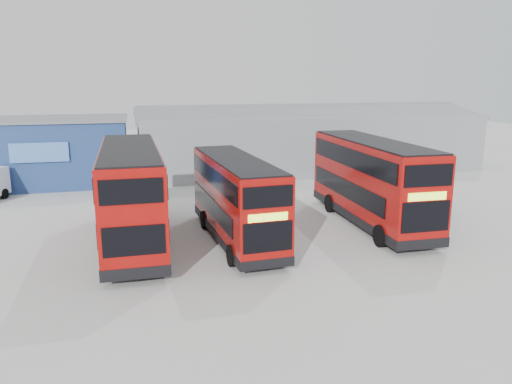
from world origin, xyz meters
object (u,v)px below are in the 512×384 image
Objects in this scene: maintenance_shed at (303,139)px; double_decker_right at (371,183)px; double_decker_centre at (236,200)px; double_decker_left at (131,196)px; single_decker_blue at (393,181)px; office_block at (49,150)px.

maintenance_shed reaches higher than double_decker_right.
double_decker_centre is (-10.59, -19.97, -0.48)m from maintenance_shed.
double_decker_left is 1.14× the size of single_decker_blue.
double_decker_right reaches higher than single_decker_blue.
maintenance_shed is 24.77m from double_decker_left.
double_decker_centre is 8.14m from double_decker_right.
maintenance_shed is 2.62× the size of double_decker_left.
maintenance_shed is 3.00× the size of single_decker_blue.
maintenance_shed is 2.99× the size of double_decker_centre.
office_block is at bearing -174.79° from maintenance_shed.
double_decker_right reaches higher than double_decker_centre.
office_block reaches higher than double_decker_centre.
office_block is 0.40× the size of maintenance_shed.
maintenance_shed is (22.00, 2.01, 0.02)m from office_block.
single_decker_blue is (4.05, 4.73, -1.05)m from double_decker_right.
office_block is 18.24m from double_decker_left.
double_decker_right is at bearing -97.67° from maintenance_shed.
double_decker_centre is 13.48m from single_decker_blue.
single_decker_blue is (23.52, -12.07, -1.24)m from office_block.
double_decker_right is at bearing -179.02° from double_decker_left.
double_decker_right is (19.47, -16.80, -0.19)m from office_block.
maintenance_shed reaches higher than double_decker_left.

